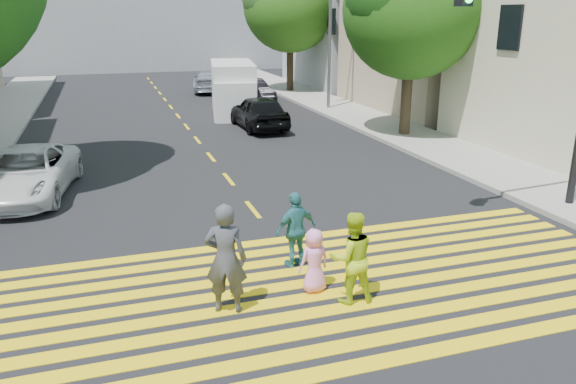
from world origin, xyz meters
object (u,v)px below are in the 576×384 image
pedestrian_child (314,261)px  silver_car (208,81)px  pedestrian_extra (296,230)px  tree_right_near (414,1)px  dark_car_near (259,112)px  traffic_signal (558,46)px  white_sedan (26,173)px  white_van (233,90)px  pedestrian_woman (352,258)px  pedestrian_man (226,259)px  dark_car_parked (253,90)px

pedestrian_child → silver_car: silver_car is taller
pedestrian_extra → tree_right_near: bearing=-143.1°
pedestrian_child → dark_car_near: (3.11, 15.29, 0.15)m
traffic_signal → white_sedan: bearing=150.0°
white_van → pedestrian_woman: bearing=-87.1°
pedestrian_man → pedestrian_child: (1.69, 0.23, -0.38)m
tree_right_near → dark_car_parked: bearing=106.8°
white_sedan → silver_car: bearing=75.5°
silver_car → dark_car_parked: (1.76, -4.81, -0.05)m
dark_car_parked → traffic_signal: bearing=-94.5°
pedestrian_child → dark_car_near: bearing=-112.1°
dark_car_near → dark_car_parked: size_ratio=1.14×
silver_car → traffic_signal: traffic_signal is taller
dark_car_near → white_van: size_ratio=0.77×
white_sedan → dark_car_parked: size_ratio=1.25×
tree_right_near → traffic_signal: 9.78m
silver_car → white_van: (-0.33, -8.87, 0.54)m
traffic_signal → pedestrian_extra: bearing=-177.3°
dark_car_near → white_sedan: bearing=38.2°
dark_car_near → traffic_signal: traffic_signal is taller
pedestrian_man → pedestrian_extra: 2.22m
white_sedan → pedestrian_woman: bearing=-44.8°
tree_right_near → pedestrian_extra: size_ratio=5.06×
traffic_signal → pedestrian_child: bearing=-168.3°
white_van → pedestrian_child: bearing=-88.7°
tree_right_near → pedestrian_woman: 15.40m
pedestrian_woman → pedestrian_child: size_ratio=1.39×
tree_right_near → silver_car: bearing=107.7°
pedestrian_woman → dark_car_parked: pedestrian_woman is taller
pedestrian_man → silver_car: size_ratio=0.42×
pedestrian_child → traffic_signal: (6.93, 2.16, 3.62)m
white_sedan → white_van: bearing=62.5°
white_sedan → dark_car_parked: (10.67, 15.63, -0.04)m
pedestrian_man → white_van: bearing=-81.9°
pedestrian_man → pedestrian_woman: (2.18, -0.34, -0.14)m
dark_car_near → pedestrian_child: bearing=76.7°
white_sedan → dark_car_near: bearing=49.1°
pedestrian_child → white_sedan: size_ratio=0.25×
pedestrian_extra → white_sedan: bearing=-64.0°
pedestrian_woman → traffic_signal: traffic_signal is taller
pedestrian_woman → silver_car: (2.73, 28.90, -0.16)m
traffic_signal → pedestrian_woman: bearing=-162.7°
white_sedan → pedestrian_man: bearing=-54.7°
white_van → dark_car_parked: bearing=72.5°
dark_car_near → dark_car_parked: 8.43m
silver_car → white_sedan: bearing=76.4°
pedestrian_woman → tree_right_near: bearing=-117.5°
pedestrian_man → white_van: size_ratio=0.34×
white_van → dark_car_near: bearing=-77.2°
dark_car_near → white_van: (-0.22, 4.17, 0.47)m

